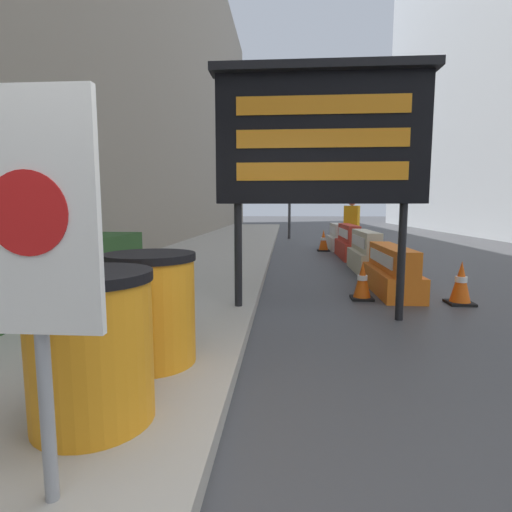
{
  "coord_description": "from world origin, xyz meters",
  "views": [
    {
      "loc": [
        0.39,
        -1.86,
        1.43
      ],
      "look_at": [
        -0.34,
        8.13,
        0.2
      ],
      "focal_mm": 28.0,
      "sensor_mm": 36.0,
      "label": 1
    }
  ],
  "objects_px": {
    "jersey_barrier_cream": "(365,254)",
    "traffic_cone_far": "(323,241)",
    "traffic_light_near_curb": "(290,166)",
    "barrel_drum_middle": "(151,308)",
    "jersey_barrier_orange_near": "(392,272)",
    "warning_sign": "(32,239)",
    "barrel_drum_foreground": "(91,347)",
    "pedestrian_worker": "(352,221)",
    "message_board": "(321,138)",
    "traffic_cone_near": "(461,283)",
    "jersey_barrier_red_striped": "(348,243)",
    "traffic_cone_mid": "(362,281)",
    "jersey_barrier_white": "(338,238)"
  },
  "relations": [
    {
      "from": "barrel_drum_foreground",
      "to": "traffic_cone_mid",
      "type": "bearing_deg",
      "value": 59.4
    },
    {
      "from": "jersey_barrier_cream",
      "to": "traffic_cone_near",
      "type": "xyz_separation_m",
      "value": [
        0.8,
        -3.0,
        -0.08
      ]
    },
    {
      "from": "jersey_barrier_orange_near",
      "to": "jersey_barrier_cream",
      "type": "xyz_separation_m",
      "value": [
        0.0,
        2.23,
        0.05
      ]
    },
    {
      "from": "warning_sign",
      "to": "traffic_cone_far",
      "type": "relative_size",
      "value": 2.54
    },
    {
      "from": "message_board",
      "to": "traffic_cone_mid",
      "type": "height_order",
      "value": "message_board"
    },
    {
      "from": "jersey_barrier_orange_near",
      "to": "warning_sign",
      "type": "bearing_deg",
      "value": -118.33
    },
    {
      "from": "traffic_cone_far",
      "to": "barrel_drum_middle",
      "type": "bearing_deg",
      "value": -103.31
    },
    {
      "from": "message_board",
      "to": "jersey_barrier_orange_near",
      "type": "height_order",
      "value": "message_board"
    },
    {
      "from": "jersey_barrier_orange_near",
      "to": "traffic_cone_near",
      "type": "height_order",
      "value": "jersey_barrier_orange_near"
    },
    {
      "from": "message_board",
      "to": "traffic_cone_far",
      "type": "distance_m",
      "value": 8.3
    },
    {
      "from": "traffic_cone_far",
      "to": "traffic_light_near_curb",
      "type": "distance_m",
      "value": 5.9
    },
    {
      "from": "jersey_barrier_cream",
      "to": "traffic_cone_far",
      "type": "bearing_deg",
      "value": 97.42
    },
    {
      "from": "message_board",
      "to": "jersey_barrier_cream",
      "type": "xyz_separation_m",
      "value": [
        1.36,
        3.91,
        -1.88
      ]
    },
    {
      "from": "barrel_drum_foreground",
      "to": "pedestrian_worker",
      "type": "bearing_deg",
      "value": 73.02
    },
    {
      "from": "traffic_cone_mid",
      "to": "pedestrian_worker",
      "type": "xyz_separation_m",
      "value": [
        0.91,
        6.69,
        0.71
      ]
    },
    {
      "from": "traffic_cone_mid",
      "to": "barrel_drum_foreground",
      "type": "bearing_deg",
      "value": -120.6
    },
    {
      "from": "jersey_barrier_red_striped",
      "to": "traffic_cone_near",
      "type": "distance_m",
      "value": 5.48
    },
    {
      "from": "jersey_barrier_red_striped",
      "to": "traffic_light_near_curb",
      "type": "relative_size",
      "value": 0.47
    },
    {
      "from": "message_board",
      "to": "traffic_light_near_curb",
      "type": "relative_size",
      "value": 0.69
    },
    {
      "from": "barrel_drum_foreground",
      "to": "jersey_barrier_white",
      "type": "relative_size",
      "value": 0.51
    },
    {
      "from": "message_board",
      "to": "traffic_cone_far",
      "type": "xyz_separation_m",
      "value": [
        0.83,
        8.03,
        -1.94
      ]
    },
    {
      "from": "warning_sign",
      "to": "traffic_cone_far",
      "type": "bearing_deg",
      "value": 78.85
    },
    {
      "from": "traffic_light_near_curb",
      "to": "barrel_drum_middle",
      "type": "bearing_deg",
      "value": -94.94
    },
    {
      "from": "jersey_barrier_cream",
      "to": "traffic_light_near_curb",
      "type": "distance_m",
      "value": 9.7
    },
    {
      "from": "warning_sign",
      "to": "jersey_barrier_orange_near",
      "type": "xyz_separation_m",
      "value": [
        2.82,
        5.22,
        -0.96
      ]
    },
    {
      "from": "warning_sign",
      "to": "jersey_barrier_white",
      "type": "height_order",
      "value": "warning_sign"
    },
    {
      "from": "traffic_cone_far",
      "to": "traffic_cone_near",
      "type": "bearing_deg",
      "value": -79.33
    },
    {
      "from": "barrel_drum_middle",
      "to": "barrel_drum_foreground",
      "type": "bearing_deg",
      "value": -93.09
    },
    {
      "from": "warning_sign",
      "to": "traffic_light_near_curb",
      "type": "height_order",
      "value": "traffic_light_near_curb"
    },
    {
      "from": "jersey_barrier_orange_near",
      "to": "pedestrian_worker",
      "type": "height_order",
      "value": "pedestrian_worker"
    },
    {
      "from": "barrel_drum_foreground",
      "to": "barrel_drum_middle",
      "type": "relative_size",
      "value": 1.0
    },
    {
      "from": "traffic_cone_far",
      "to": "pedestrian_worker",
      "type": "relative_size",
      "value": 0.41
    },
    {
      "from": "jersey_barrier_cream",
      "to": "traffic_cone_mid",
      "type": "distance_m",
      "value": 2.86
    },
    {
      "from": "barrel_drum_foreground",
      "to": "jersey_barrier_white",
      "type": "bearing_deg",
      "value": 75.61
    },
    {
      "from": "barrel_drum_foreground",
      "to": "jersey_barrier_orange_near",
      "type": "distance_m",
      "value": 5.42
    },
    {
      "from": "barrel_drum_middle",
      "to": "traffic_light_near_curb",
      "type": "distance_m",
      "value": 15.27
    },
    {
      "from": "pedestrian_worker",
      "to": "jersey_barrier_white",
      "type": "bearing_deg",
      "value": 137.87
    },
    {
      "from": "jersey_barrier_cream",
      "to": "jersey_barrier_white",
      "type": "bearing_deg",
      "value": 90.0
    },
    {
      "from": "warning_sign",
      "to": "pedestrian_worker",
      "type": "relative_size",
      "value": 1.04
    },
    {
      "from": "barrel_drum_foreground",
      "to": "jersey_barrier_red_striped",
      "type": "xyz_separation_m",
      "value": [
        2.94,
        9.19,
        -0.19
      ]
    },
    {
      "from": "jersey_barrier_red_striped",
      "to": "traffic_cone_mid",
      "type": "xyz_separation_m",
      "value": [
        -0.59,
        -5.21,
        -0.13
      ]
    },
    {
      "from": "barrel_drum_foreground",
      "to": "jersey_barrier_red_striped",
      "type": "height_order",
      "value": "barrel_drum_foreground"
    },
    {
      "from": "jersey_barrier_orange_near",
      "to": "jersey_barrier_red_striped",
      "type": "height_order",
      "value": "jersey_barrier_red_striped"
    },
    {
      "from": "barrel_drum_foreground",
      "to": "barrel_drum_middle",
      "type": "height_order",
      "value": "same"
    },
    {
      "from": "jersey_barrier_cream",
      "to": "jersey_barrier_white",
      "type": "xyz_separation_m",
      "value": [
        -0.0,
        4.7,
        -0.02
      ]
    },
    {
      "from": "traffic_cone_mid",
      "to": "jersey_barrier_white",
      "type": "bearing_deg",
      "value": 85.5
    },
    {
      "from": "message_board",
      "to": "traffic_light_near_curb",
      "type": "height_order",
      "value": "traffic_light_near_curb"
    },
    {
      "from": "traffic_light_near_curb",
      "to": "message_board",
      "type": "bearing_deg",
      "value": -88.96
    },
    {
      "from": "barrel_drum_foreground",
      "to": "traffic_cone_mid",
      "type": "relative_size",
      "value": 1.55
    },
    {
      "from": "barrel_drum_foreground",
      "to": "jersey_barrier_orange_near",
      "type": "height_order",
      "value": "barrel_drum_foreground"
    }
  ]
}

